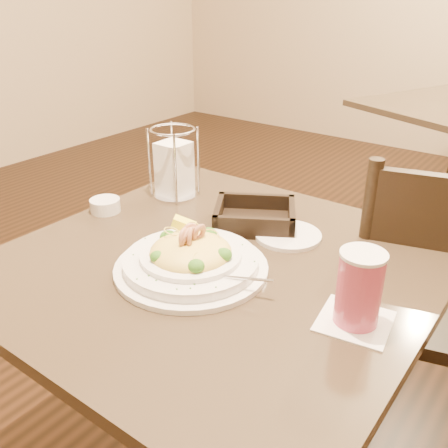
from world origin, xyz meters
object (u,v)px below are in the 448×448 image
Objects in this scene: pasta_bowl at (191,258)px; dining_chair_near at (429,305)px; side_plate at (288,235)px; main_table at (219,343)px; butter_ramekin at (105,205)px; napkin_caddy at (174,167)px; bread_basket at (255,218)px; drink_glass at (359,289)px.

dining_chair_near is at bearing 55.21° from pasta_bowl.
pasta_bowl is 0.27m from side_plate.
dining_chair_near is at bearing 52.95° from main_table.
side_plate is 2.02× the size of butter_ramekin.
napkin_caddy is 0.40m from side_plate.
napkin_caddy is at bearing 136.23° from pasta_bowl.
butter_ramekin is (-0.37, -0.17, -0.00)m from bread_basket.
pasta_bowl is at bearing -87.19° from bread_basket.
main_table is at bearing 37.95° from dining_chair_near.
main_table is 0.27m from pasta_bowl.
drink_glass is 1.80× the size of butter_ramekin.
drink_glass is 0.57× the size of bread_basket.
dining_chair_near is 3.70× the size of bread_basket.
dining_chair_near reaches higher than main_table.
butter_ramekin reaches higher than side_plate.
main_table is 0.47m from butter_ramekin.
pasta_bowl reaches higher than butter_ramekin.
pasta_bowl is 2.24× the size of side_plate.
butter_ramekin is at bearing -155.57° from bread_basket.
drink_glass reaches higher than pasta_bowl.
side_plate is (0.10, -0.01, -0.01)m from bread_basket.
butter_ramekin is at bearing 165.72° from pasta_bowl.
dining_chair_near reaches higher than butter_ramekin.
side_plate is at bearing 140.42° from drink_glass.
napkin_caddy reaches higher than butter_ramekin.
napkin_caddy is at bearing 68.49° from butter_ramekin.
pasta_bowl is 1.80× the size of napkin_caddy.
bread_basket is 0.10m from side_plate.
napkin_caddy is (-0.32, 0.22, 0.32)m from main_table.
dining_chair_near reaches higher than drink_glass.
dining_chair_near is 11.71× the size of butter_ramekin.
drink_glass is 0.89× the size of side_plate.
butter_ramekin is (-0.38, 0.10, -0.01)m from pasta_bowl.
main_table is 0.31m from side_plate.
dining_chair_near is 0.55m from bread_basket.
side_plate is at bearing -4.13° from bread_basket.
drink_glass reaches higher than bread_basket.
butter_ramekin is at bearing 15.56° from dining_chair_near.
main_table is at bearing 74.09° from pasta_bowl.
dining_chair_near is 0.59m from drink_glass.
pasta_bowl is 4.53× the size of butter_ramekin.
napkin_caddy is (-0.30, 0.29, 0.06)m from pasta_bowl.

